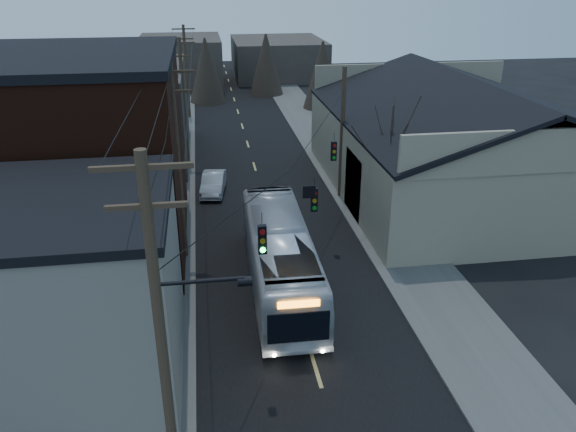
{
  "coord_description": "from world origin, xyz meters",
  "views": [
    {
      "loc": [
        -3.64,
        -8.67,
        14.01
      ],
      "look_at": [
        0.11,
        15.76,
        3.0
      ],
      "focal_mm": 35.0,
      "sensor_mm": 36.0,
      "label": 1
    }
  ],
  "objects": [
    {
      "name": "building_left_far",
      "position": [
        -9.5,
        36.0,
        3.5
      ],
      "size": [
        9.0,
        14.0,
        7.0
      ],
      "primitive_type": "cube",
      "color": "#37302C",
      "rests_on": "ground"
    },
    {
      "name": "sidewalk_right",
      "position": [
        6.5,
        30.0,
        0.06
      ],
      "size": [
        4.0,
        110.0,
        0.12
      ],
      "primitive_type": "cube",
      "color": "#474744",
      "rests_on": "ground"
    },
    {
      "name": "parked_car",
      "position": [
        -3.25,
        27.05,
        0.67
      ],
      "size": [
        1.95,
        4.24,
        1.35
      ],
      "primitive_type": "imported",
      "rotation": [
        0.0,
        0.0,
        -0.13
      ],
      "color": "#B0B4B8",
      "rests_on": "ground"
    },
    {
      "name": "bare_tree",
      "position": [
        6.5,
        20.0,
        3.6
      ],
      "size": [
        0.4,
        0.4,
        7.2
      ],
      "primitive_type": "cone",
      "color": "black",
      "rests_on": "ground"
    },
    {
      "name": "utility_lines",
      "position": [
        -3.11,
        24.14,
        4.95
      ],
      "size": [
        11.24,
        45.28,
        10.5
      ],
      "color": "#382B1E",
      "rests_on": "ground"
    },
    {
      "name": "warehouse",
      "position": [
        13.0,
        25.0,
        2.7
      ],
      "size": [
        16.16,
        20.6,
        7.73
      ],
      "color": "gray",
      "rests_on": "ground"
    },
    {
      "name": "building_clapboard",
      "position": [
        -9.0,
        9.0,
        3.5
      ],
      "size": [
        8.0,
        8.0,
        7.0
      ],
      "primitive_type": "cube",
      "color": "slate",
      "rests_on": "ground"
    },
    {
      "name": "road_surface",
      "position": [
        0.0,
        30.0,
        0.01
      ],
      "size": [
        9.0,
        110.0,
        0.02
      ],
      "primitive_type": "cube",
      "color": "black",
      "rests_on": "ground"
    },
    {
      "name": "building_brick",
      "position": [
        -10.0,
        20.0,
        5.0
      ],
      "size": [
        10.0,
        12.0,
        10.0
      ],
      "primitive_type": "cube",
      "color": "black",
      "rests_on": "ground"
    },
    {
      "name": "building_far_left",
      "position": [
        -6.0,
        65.0,
        3.0
      ],
      "size": [
        10.0,
        12.0,
        6.0
      ],
      "primitive_type": "cube",
      "color": "#37302C",
      "rests_on": "ground"
    },
    {
      "name": "bus",
      "position": [
        -0.5,
        14.26,
        1.62
      ],
      "size": [
        2.93,
        11.7,
        3.25
      ],
      "primitive_type": "imported",
      "rotation": [
        0.0,
        0.0,
        3.12
      ],
      "color": "silver",
      "rests_on": "ground"
    },
    {
      "name": "building_far_right",
      "position": [
        7.0,
        70.0,
        2.5
      ],
      "size": [
        12.0,
        14.0,
        5.0
      ],
      "primitive_type": "cube",
      "color": "#37302C",
      "rests_on": "ground"
    },
    {
      "name": "sidewalk_left",
      "position": [
        -6.5,
        30.0,
        0.06
      ],
      "size": [
        4.0,
        110.0,
        0.12
      ],
      "primitive_type": "cube",
      "color": "#474744",
      "rests_on": "ground"
    }
  ]
}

